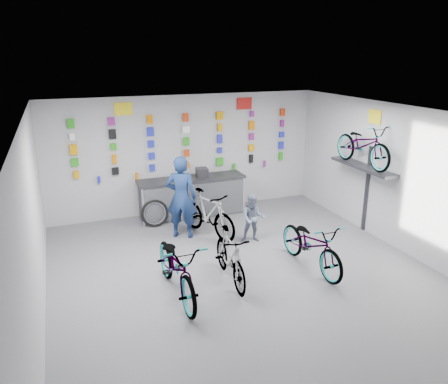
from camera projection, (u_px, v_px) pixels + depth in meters
name	position (u px, v px, depth m)	size (l,w,h in m)	color
floor	(249.00, 279.00, 8.04)	(8.00, 8.00, 0.00)	#56565C
ceiling	(252.00, 116.00, 7.12)	(8.00, 8.00, 0.00)	white
wall_back	(186.00, 154.00, 11.14)	(7.00, 7.00, 0.00)	#AAAAAC
wall_front	(428.00, 336.00, 4.03)	(7.00, 7.00, 0.00)	#AAAAAC
wall_left	(32.00, 231.00, 6.39)	(8.00, 8.00, 0.00)	#AAAAAC
wall_right	(409.00, 182.00, 8.78)	(8.00, 8.00, 0.00)	#AAAAAC
counter	(192.00, 197.00, 11.04)	(2.70, 0.66, 1.00)	black
merch_wall	(182.00, 143.00, 10.94)	(5.55, 0.08, 1.56)	#E19400
wall_bracket	(363.00, 170.00, 9.79)	(0.39, 1.90, 2.00)	#333338
sign_left	(123.00, 109.00, 10.23)	(0.42, 0.02, 0.30)	yellow
sign_right	(244.00, 104.00, 11.29)	(0.42, 0.02, 0.30)	red
sign_side	(375.00, 117.00, 9.48)	(0.02, 0.40, 0.30)	yellow
bike_left	(177.00, 267.00, 7.36)	(0.72, 2.07, 1.09)	gray
bike_center	(230.00, 257.00, 7.83)	(0.46, 1.63, 0.98)	gray
bike_right	(312.00, 244.00, 8.33)	(0.67, 1.91, 1.00)	gray
bike_service	(208.00, 213.00, 9.82)	(0.50, 1.76, 1.06)	gray
bike_wall	(363.00, 145.00, 9.59)	(0.63, 1.80, 0.95)	gray
clerk	(181.00, 197.00, 9.64)	(0.68, 0.45, 1.87)	navy
customer	(253.00, 218.00, 9.51)	(0.52, 0.41, 1.08)	slate
spare_wheel	(155.00, 213.00, 10.41)	(0.67, 0.21, 0.66)	black
register	(202.00, 172.00, 10.95)	(0.28, 0.30, 0.22)	black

